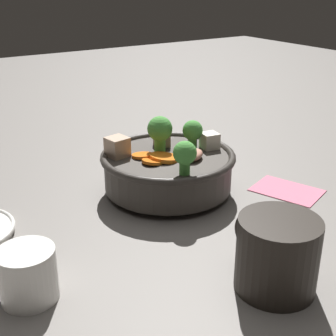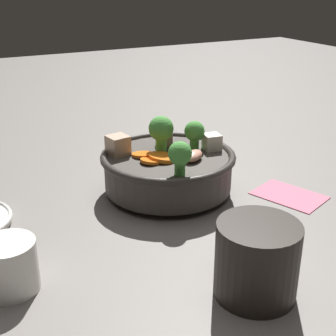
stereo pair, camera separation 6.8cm
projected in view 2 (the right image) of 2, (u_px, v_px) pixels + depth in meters
ground_plane at (168, 191)px, 0.79m from camera, size 3.00×3.00×0.00m
stirfry_bowl at (168, 166)px, 0.77m from camera, size 0.22×0.22×0.13m
tea_cup at (9, 266)px, 0.54m from camera, size 0.07×0.07×0.06m
dark_mug at (256, 259)px, 0.52m from camera, size 0.12×0.09×0.09m
napkin at (289, 195)px, 0.77m from camera, size 0.13×0.11×0.00m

